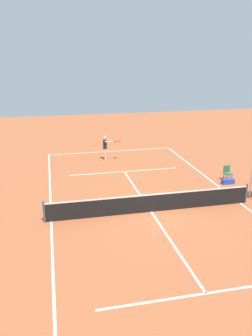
{
  "coord_description": "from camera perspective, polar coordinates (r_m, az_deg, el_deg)",
  "views": [
    {
      "loc": [
        4.67,
        15.15,
        7.58
      ],
      "look_at": [
        0.24,
        -4.77,
        0.8
      ],
      "focal_mm": 36.88,
      "sensor_mm": 36.0,
      "label": 1
    }
  ],
  "objects": [
    {
      "name": "ground_plane",
      "position": [
        17.58,
        4.19,
        -7.23
      ],
      "size": [
        60.0,
        60.0,
        0.0
      ],
      "primitive_type": "plane",
      "color": "#AD5933"
    },
    {
      "name": "courtside_chair_mid",
      "position": [
        22.45,
        16.44,
        -0.7
      ],
      "size": [
        0.44,
        0.46,
        0.95
      ],
      "color": "#262626",
      "rests_on": "ground"
    },
    {
      "name": "equipment_bag",
      "position": [
        22.02,
        16.5,
        -2.14
      ],
      "size": [
        0.76,
        0.32,
        0.3
      ],
      "primitive_type": "cube",
      "color": "#2647B7",
      "rests_on": "ground"
    },
    {
      "name": "player_serving",
      "position": [
        25.71,
        -3.38,
        3.72
      ],
      "size": [
        1.29,
        0.69,
        1.82
      ],
      "rotation": [
        0.0,
        0.0,
        1.45
      ],
      "color": "beige",
      "rests_on": "ground"
    },
    {
      "name": "court_lines",
      "position": [
        17.57,
        4.19,
        -7.22
      ],
      "size": [
        9.99,
        23.36,
        0.01
      ],
      "color": "white",
      "rests_on": "ground"
    },
    {
      "name": "tennis_net",
      "position": [
        17.37,
        4.22,
        -5.75
      ],
      "size": [
        10.59,
        0.1,
        1.07
      ],
      "color": "#4C4C51",
      "rests_on": "ground"
    },
    {
      "name": "tennis_ball",
      "position": [
        25.15,
        -3.74,
        0.88
      ],
      "size": [
        0.07,
        0.07,
        0.07
      ],
      "primitive_type": "sphere",
      "color": "#CCE033",
      "rests_on": "ground"
    }
  ]
}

